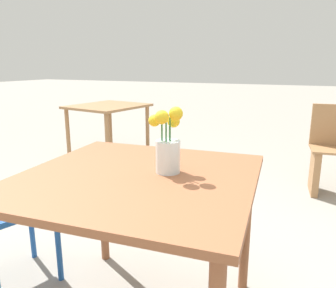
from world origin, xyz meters
TOP-DOWN VIEW (x-y plane):
  - table_front at (0.00, 0.00)m, footprint 1.08×1.06m
  - flower_vase at (0.11, 0.08)m, footprint 0.15×0.15m
  - table_back at (-1.77, 2.35)m, footprint 0.93×1.01m

SIDE VIEW (x-z plane):
  - table_back at x=-1.77m, z-range 0.26..0.97m
  - table_front at x=0.00m, z-range 0.29..1.05m
  - flower_vase at x=0.11m, z-range 0.72..1.01m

